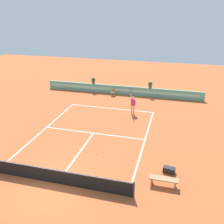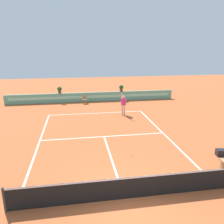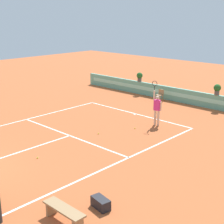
{
  "view_description": "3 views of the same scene",
  "coord_description": "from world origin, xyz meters",
  "px_view_note": "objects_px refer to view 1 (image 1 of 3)",
  "views": [
    {
      "loc": [
        6.04,
        -10.44,
        9.26
      ],
      "look_at": [
        0.91,
        8.69,
        1.0
      ],
      "focal_mm": 40.45,
      "sensor_mm": 36.0,
      "label": 1
    },
    {
      "loc": [
        -1.7,
        -7.33,
        5.77
      ],
      "look_at": [
        0.91,
        8.69,
        1.0
      ],
      "focal_mm": 36.0,
      "sensor_mm": 36.0,
      "label": 2
    },
    {
      "loc": [
        13.14,
        -4.2,
        6.24
      ],
      "look_at": [
        0.91,
        8.69,
        1.0
      ],
      "focal_mm": 54.12,
      "sensor_mm": 36.0,
      "label": 3
    }
  ],
  "objects_px": {
    "ball_kid_chair": "(113,92)",
    "tennis_ball_mid_court": "(109,128)",
    "tennis_ball_near_baseline": "(97,154)",
    "gear_bag": "(169,170)",
    "potted_plant_right": "(150,84)",
    "potted_plant_left": "(93,80)",
    "bench_courtside": "(164,180)",
    "tennis_ball_by_sideline": "(124,119)",
    "tennis_player": "(133,104)"
  },
  "relations": [
    {
      "from": "ball_kid_chair",
      "to": "tennis_ball_mid_court",
      "type": "xyz_separation_m",
      "value": [
        1.79,
        -8.06,
        -0.44
      ]
    },
    {
      "from": "tennis_ball_near_baseline",
      "to": "tennis_ball_mid_court",
      "type": "relative_size",
      "value": 1.0
    },
    {
      "from": "gear_bag",
      "to": "tennis_ball_near_baseline",
      "type": "relative_size",
      "value": 10.29
    },
    {
      "from": "tennis_ball_near_baseline",
      "to": "potted_plant_right",
      "type": "relative_size",
      "value": 0.09
    },
    {
      "from": "tennis_ball_mid_court",
      "to": "tennis_ball_near_baseline",
      "type": "bearing_deg",
      "value": -86.17
    },
    {
      "from": "tennis_ball_mid_court",
      "to": "potted_plant_left",
      "type": "height_order",
      "value": "potted_plant_left"
    },
    {
      "from": "bench_courtside",
      "to": "tennis_ball_by_sideline",
      "type": "xyz_separation_m",
      "value": [
        -4.04,
        8.26,
        -0.34
      ]
    },
    {
      "from": "gear_bag",
      "to": "tennis_ball_by_sideline",
      "type": "height_order",
      "value": "gear_bag"
    },
    {
      "from": "bench_courtside",
      "to": "tennis_player",
      "type": "distance_m",
      "value": 10.28
    },
    {
      "from": "bench_courtside",
      "to": "tennis_ball_by_sideline",
      "type": "distance_m",
      "value": 9.2
    },
    {
      "from": "tennis_ball_near_baseline",
      "to": "potted_plant_right",
      "type": "xyz_separation_m",
      "value": [
        1.98,
        12.86,
        1.38
      ]
    },
    {
      "from": "gear_bag",
      "to": "bench_courtside",
      "type": "bearing_deg",
      "value": -100.11
    },
    {
      "from": "tennis_ball_by_sideline",
      "to": "potted_plant_right",
      "type": "height_order",
      "value": "potted_plant_right"
    },
    {
      "from": "tennis_ball_by_sideline",
      "to": "tennis_ball_near_baseline",
      "type": "bearing_deg",
      "value": -95.58
    },
    {
      "from": "gear_bag",
      "to": "tennis_player",
      "type": "distance_m",
      "value": 9.15
    },
    {
      "from": "gear_bag",
      "to": "potted_plant_left",
      "type": "height_order",
      "value": "potted_plant_left"
    },
    {
      "from": "tennis_ball_mid_court",
      "to": "gear_bag",
      "type": "bearing_deg",
      "value": -43.64
    },
    {
      "from": "tennis_ball_near_baseline",
      "to": "tennis_ball_by_sideline",
      "type": "height_order",
      "value": "same"
    },
    {
      "from": "gear_bag",
      "to": "potted_plant_left",
      "type": "relative_size",
      "value": 0.97
    },
    {
      "from": "tennis_ball_near_baseline",
      "to": "potted_plant_left",
      "type": "bearing_deg",
      "value": 109.7
    },
    {
      "from": "tennis_player",
      "to": "tennis_ball_near_baseline",
      "type": "height_order",
      "value": "tennis_player"
    },
    {
      "from": "gear_bag",
      "to": "tennis_player",
      "type": "height_order",
      "value": "tennis_player"
    },
    {
      "from": "ball_kid_chair",
      "to": "tennis_ball_near_baseline",
      "type": "xyz_separation_m",
      "value": [
        2.06,
        -12.12,
        -0.44
      ]
    },
    {
      "from": "tennis_player",
      "to": "tennis_ball_by_sideline",
      "type": "relative_size",
      "value": 38.01
    },
    {
      "from": "ball_kid_chair",
      "to": "tennis_ball_mid_court",
      "type": "height_order",
      "value": "ball_kid_chair"
    },
    {
      "from": "tennis_ball_mid_court",
      "to": "tennis_ball_by_sideline",
      "type": "bearing_deg",
      "value": 66.7
    },
    {
      "from": "bench_courtside",
      "to": "potted_plant_right",
      "type": "distance_m",
      "value": 15.31
    },
    {
      "from": "potted_plant_right",
      "to": "ball_kid_chair",
      "type": "bearing_deg",
      "value": -169.74
    },
    {
      "from": "gear_bag",
      "to": "tennis_player",
      "type": "xyz_separation_m",
      "value": [
        -3.81,
        8.28,
        0.87
      ]
    },
    {
      "from": "ball_kid_chair",
      "to": "tennis_ball_near_baseline",
      "type": "height_order",
      "value": "ball_kid_chair"
    },
    {
      "from": "gear_bag",
      "to": "tennis_ball_near_baseline",
      "type": "bearing_deg",
      "value": 170.2
    },
    {
      "from": "tennis_player",
      "to": "tennis_ball_mid_court",
      "type": "xyz_separation_m",
      "value": [
        -1.34,
        -3.37,
        -1.02
      ]
    },
    {
      "from": "gear_bag",
      "to": "tennis_player",
      "type": "relative_size",
      "value": 0.27
    },
    {
      "from": "tennis_ball_near_baseline",
      "to": "tennis_ball_by_sideline",
      "type": "distance_m",
      "value": 6.1
    },
    {
      "from": "tennis_player",
      "to": "potted_plant_left",
      "type": "bearing_deg",
      "value": 136.29
    },
    {
      "from": "ball_kid_chair",
      "to": "tennis_ball_mid_court",
      "type": "distance_m",
      "value": 8.27
    },
    {
      "from": "ball_kid_chair",
      "to": "potted_plant_right",
      "type": "bearing_deg",
      "value": 10.26
    },
    {
      "from": "ball_kid_chair",
      "to": "potted_plant_left",
      "type": "xyz_separation_m",
      "value": [
        -2.54,
        0.73,
        0.93
      ]
    },
    {
      "from": "tennis_ball_mid_court",
      "to": "ball_kid_chair",
      "type": "bearing_deg",
      "value": 102.51
    },
    {
      "from": "ball_kid_chair",
      "to": "potted_plant_right",
      "type": "xyz_separation_m",
      "value": [
        4.04,
        0.73,
        0.93
      ]
    },
    {
      "from": "potted_plant_left",
      "to": "tennis_player",
      "type": "bearing_deg",
      "value": -43.71
    },
    {
      "from": "ball_kid_chair",
      "to": "gear_bag",
      "type": "height_order",
      "value": "ball_kid_chair"
    },
    {
      "from": "tennis_ball_by_sideline",
      "to": "ball_kid_chair",
      "type": "bearing_deg",
      "value": 113.67
    },
    {
      "from": "bench_courtside",
      "to": "tennis_ball_by_sideline",
      "type": "height_order",
      "value": "bench_courtside"
    },
    {
      "from": "ball_kid_chair",
      "to": "tennis_player",
      "type": "bearing_deg",
      "value": -56.31
    },
    {
      "from": "gear_bag",
      "to": "tennis_ball_mid_court",
      "type": "bearing_deg",
      "value": 136.36
    },
    {
      "from": "ball_kid_chair",
      "to": "tennis_ball_mid_court",
      "type": "relative_size",
      "value": 12.5
    },
    {
      "from": "ball_kid_chair",
      "to": "tennis_ball_by_sideline",
      "type": "height_order",
      "value": "ball_kid_chair"
    },
    {
      "from": "bench_courtside",
      "to": "tennis_ball_by_sideline",
      "type": "relative_size",
      "value": 23.53
    },
    {
      "from": "tennis_ball_near_baseline",
      "to": "potted_plant_left",
      "type": "relative_size",
      "value": 0.09
    }
  ]
}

